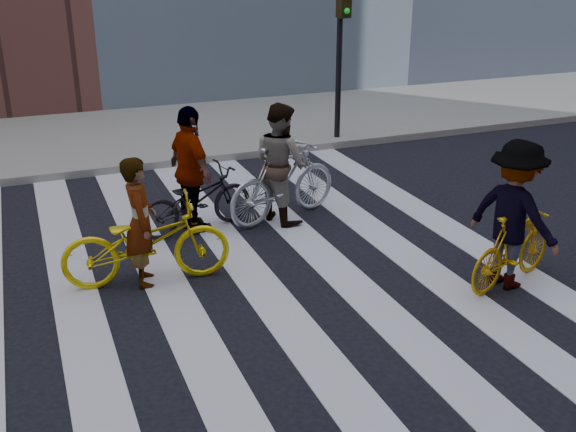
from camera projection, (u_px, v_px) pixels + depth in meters
ground at (211, 282)px, 8.61m from camera, size 100.00×100.00×0.00m
sidewalk_far at (119, 137)px, 15.05m from camera, size 100.00×5.00×0.15m
zebra_crosswalk at (211, 282)px, 8.61m from camera, size 8.25×10.00×0.01m
traffic_signal at (341, 37)px, 13.89m from camera, size 0.22×0.42×3.33m
bike_yellow_left at (146, 242)px, 8.43m from camera, size 2.16×0.96×1.10m
bike_silver_mid at (283, 182)px, 10.42m from camera, size 2.12×1.17×1.23m
bike_yellow_right at (513, 248)px, 8.41m from camera, size 1.69×0.92×0.98m
bike_dark_rear at (196, 200)px, 10.04m from camera, size 1.95×1.05×0.97m
rider_left at (140, 222)px, 8.30m from camera, size 0.47×0.65×1.67m
rider_mid at (280, 163)px, 10.29m from camera, size 0.94×1.07×1.86m
rider_right at (514, 215)px, 8.22m from camera, size 1.03×1.37×1.88m
rider_rear at (191, 170)px, 9.85m from camera, size 0.71×1.19×1.91m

